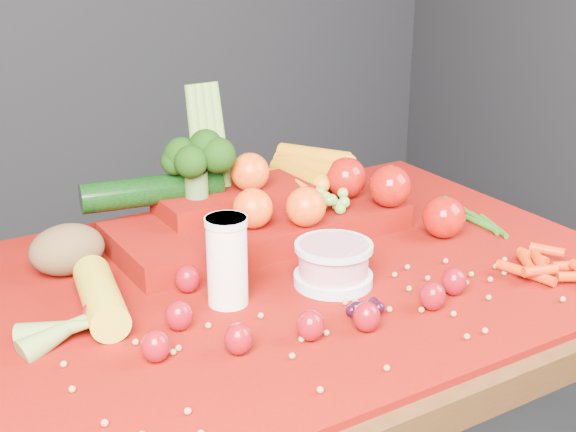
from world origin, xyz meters
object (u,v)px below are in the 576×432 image
yogurt_bowl (333,263)px  milk_glass (227,258)px  table (294,328)px  produce_mound (267,204)px

yogurt_bowl → milk_glass: bearing=170.4°
milk_glass → yogurt_bowl: 0.18m
table → produce_mound: produce_mound is taller
table → yogurt_bowl: (0.03, -0.07, 0.14)m
yogurt_bowl → produce_mound: produce_mound is taller
table → produce_mound: (0.04, 0.16, 0.17)m
yogurt_bowl → produce_mound: bearing=86.5°
table → produce_mound: 0.23m
milk_glass → table: bearing=17.1°
milk_glass → yogurt_bowl: size_ratio=1.10×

